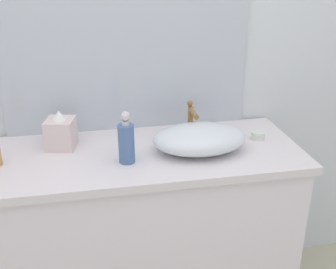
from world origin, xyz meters
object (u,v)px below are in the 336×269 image
(soap_dispenser, at_px, (126,141))
(candle_jar, at_px, (258,135))
(sink_basin, at_px, (200,139))
(tissue_box, at_px, (61,132))

(soap_dispenser, distance_m, candle_jar, 0.63)
(sink_basin, relative_size, tissue_box, 2.36)
(sink_basin, height_order, soap_dispenser, soap_dispenser)
(soap_dispenser, relative_size, tissue_box, 1.28)
(tissue_box, bearing_deg, candle_jar, -4.95)
(soap_dispenser, relative_size, candle_jar, 3.52)
(tissue_box, height_order, candle_jar, tissue_box)
(sink_basin, bearing_deg, tissue_box, 165.78)
(candle_jar, bearing_deg, soap_dispenser, -169.15)
(soap_dispenser, height_order, tissue_box, soap_dispenser)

